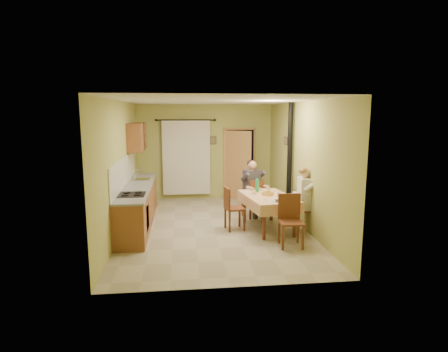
{
  "coord_description": "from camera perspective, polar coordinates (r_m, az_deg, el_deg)",
  "views": [
    {
      "loc": [
        -0.68,
        -8.13,
        2.53
      ],
      "look_at": [
        0.25,
        0.1,
        1.15
      ],
      "focal_mm": 30.0,
      "sensor_mm": 36.0,
      "label": 1
    }
  ],
  "objects": [
    {
      "name": "chair_left",
      "position": [
        8.28,
        1.54,
        -6.24
      ],
      "size": [
        0.46,
        0.46,
        0.95
      ],
      "rotation": [
        0.0,
        0.0,
        -1.41
      ],
      "color": "brown",
      "rests_on": "ground"
    },
    {
      "name": "dining_table",
      "position": [
        8.34,
        6.73,
        -5.54
      ],
      "size": [
        1.16,
        1.69,
        0.76
      ],
      "rotation": [
        0.0,
        0.0,
        0.14
      ],
      "color": "tan",
      "rests_on": "ground"
    },
    {
      "name": "chair_far",
      "position": [
        9.29,
        4.36,
        -4.52
      ],
      "size": [
        0.52,
        0.52,
        0.95
      ],
      "rotation": [
        0.0,
        0.0,
        0.41
      ],
      "color": "brown",
      "rests_on": "ground"
    },
    {
      "name": "picture_right",
      "position": [
        9.72,
        9.42,
        5.33
      ],
      "size": [
        0.03,
        0.31,
        0.21
      ],
      "primitive_type": "cube",
      "color": "brown",
      "rests_on": "room_shell"
    },
    {
      "name": "tableware",
      "position": [
        8.16,
        7.29,
        -2.76
      ],
      "size": [
        0.87,
        1.56,
        0.33
      ],
      "color": "white",
      "rests_on": "dining_table"
    },
    {
      "name": "upper_cabinets",
      "position": [
        9.91,
        -13.12,
        5.86
      ],
      "size": [
        0.35,
        1.4,
        0.7
      ],
      "primitive_type": "cube",
      "color": "brown",
      "rests_on": "room_shell"
    },
    {
      "name": "kitchen_run",
      "position": [
        8.83,
        -12.98,
        -4.2
      ],
      "size": [
        0.64,
        3.64,
        1.56
      ],
      "color": "brown",
      "rests_on": "ground"
    },
    {
      "name": "stove_flue",
      "position": [
        9.23,
        9.88,
        -0.07
      ],
      "size": [
        0.24,
        0.24,
        2.8
      ],
      "color": "black",
      "rests_on": "ground"
    },
    {
      "name": "floor",
      "position": [
        8.54,
        -1.61,
        -7.77
      ],
      "size": [
        4.0,
        6.0,
        0.01
      ],
      "primitive_type": "cube",
      "color": "tan",
      "rests_on": "ground"
    },
    {
      "name": "picture_back",
      "position": [
        11.16,
        -1.67,
        5.45
      ],
      "size": [
        0.19,
        0.03,
        0.23
      ],
      "primitive_type": "cube",
      "color": "black",
      "rests_on": "room_shell"
    },
    {
      "name": "man_right",
      "position": [
        8.2,
        12.34,
        -2.37
      ],
      "size": [
        0.48,
        0.6,
        1.39
      ],
      "rotation": [
        0.0,
        0.0,
        1.5
      ],
      "color": "beige",
      "rests_on": "chair_right"
    },
    {
      "name": "room_shell",
      "position": [
        8.19,
        -1.66,
        4.48
      ],
      "size": [
        4.04,
        6.04,
        2.82
      ],
      "color": "tan",
      "rests_on": "ground"
    },
    {
      "name": "man_far",
      "position": [
        9.18,
        4.36,
        -0.93
      ],
      "size": [
        0.65,
        0.6,
        1.39
      ],
      "rotation": [
        0.0,
        0.0,
        0.41
      ],
      "color": "#38333D",
      "rests_on": "chair_far"
    },
    {
      "name": "chair_near",
      "position": [
        7.38,
        10.11,
        -8.34
      ],
      "size": [
        0.47,
        0.47,
        1.0
      ],
      "rotation": [
        0.0,
        0.0,
        3.08
      ],
      "color": "brown",
      "rests_on": "ground"
    },
    {
      "name": "curtain",
      "position": [
        11.1,
        -5.75,
        2.86
      ],
      "size": [
        1.7,
        0.07,
        2.22
      ],
      "color": "black",
      "rests_on": "ground"
    },
    {
      "name": "chair_right",
      "position": [
        8.35,
        12.29,
        -6.33
      ],
      "size": [
        0.42,
        0.42,
        0.95
      ],
      "rotation": [
        0.0,
        0.0,
        1.5
      ],
      "color": "brown",
      "rests_on": "ground"
    },
    {
      "name": "doorway",
      "position": [
        11.22,
        2.29,
        1.89
      ],
      "size": [
        0.96,
        0.51,
        2.15
      ],
      "color": "black",
      "rests_on": "ground"
    }
  ]
}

